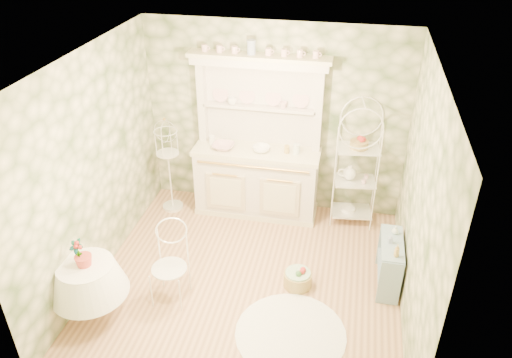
% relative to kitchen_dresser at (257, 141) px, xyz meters
% --- Properties ---
extents(floor, '(3.60, 3.60, 0.00)m').
position_rel_kitchen_dresser_xyz_m(floor, '(0.20, -1.52, -1.15)').
color(floor, tan).
rests_on(floor, ground).
extents(ceiling, '(3.60, 3.60, 0.00)m').
position_rel_kitchen_dresser_xyz_m(ceiling, '(0.20, -1.52, 1.56)').
color(ceiling, white).
rests_on(ceiling, floor).
extents(wall_left, '(3.60, 3.60, 0.00)m').
position_rel_kitchen_dresser_xyz_m(wall_left, '(-1.60, -1.52, 0.21)').
color(wall_left, beige).
rests_on(wall_left, floor).
extents(wall_right, '(3.60, 3.60, 0.00)m').
position_rel_kitchen_dresser_xyz_m(wall_right, '(2.00, -1.52, 0.21)').
color(wall_right, beige).
rests_on(wall_right, floor).
extents(wall_back, '(3.60, 3.60, 0.00)m').
position_rel_kitchen_dresser_xyz_m(wall_back, '(0.20, 0.28, 0.21)').
color(wall_back, beige).
rests_on(wall_back, floor).
extents(wall_front, '(3.60, 3.60, 0.00)m').
position_rel_kitchen_dresser_xyz_m(wall_front, '(0.20, -3.32, 0.21)').
color(wall_front, beige).
rests_on(wall_front, floor).
extents(kitchen_dresser, '(1.87, 0.61, 2.29)m').
position_rel_kitchen_dresser_xyz_m(kitchen_dresser, '(0.00, 0.00, 0.00)').
color(kitchen_dresser, silver).
rests_on(kitchen_dresser, floor).
extents(bakers_rack, '(0.62, 0.47, 1.83)m').
position_rel_kitchen_dresser_xyz_m(bakers_rack, '(1.37, 0.03, -0.23)').
color(bakers_rack, white).
rests_on(bakers_rack, floor).
extents(side_shelf, '(0.32, 0.70, 0.58)m').
position_rel_kitchen_dresser_xyz_m(side_shelf, '(1.84, -1.22, -0.85)').
color(side_shelf, '#85A1B5').
rests_on(side_shelf, floor).
extents(round_table, '(0.72, 0.72, 0.79)m').
position_rel_kitchen_dresser_xyz_m(round_table, '(-1.35, -2.40, -0.75)').
color(round_table, white).
rests_on(round_table, floor).
extents(cafe_chair, '(0.51, 0.51, 0.88)m').
position_rel_kitchen_dresser_xyz_m(cafe_chair, '(-0.59, -1.98, -0.71)').
color(cafe_chair, white).
rests_on(cafe_chair, floor).
extents(birdcage_stand, '(0.39, 0.39, 1.51)m').
position_rel_kitchen_dresser_xyz_m(birdcage_stand, '(-1.24, -0.18, -0.39)').
color(birdcage_stand, white).
rests_on(birdcage_stand, floor).
extents(floor_basket, '(0.37, 0.37, 0.19)m').
position_rel_kitchen_dresser_xyz_m(floor_basket, '(0.80, -1.47, -1.05)').
color(floor_basket, tan).
rests_on(floor_basket, floor).
extents(lace_rug, '(1.43, 1.43, 0.01)m').
position_rel_kitchen_dresser_xyz_m(lace_rug, '(0.83, -2.24, -1.14)').
color(lace_rug, white).
rests_on(lace_rug, floor).
extents(bowl_floral, '(0.31, 0.31, 0.07)m').
position_rel_kitchen_dresser_xyz_m(bowl_floral, '(-0.45, -0.07, -0.13)').
color(bowl_floral, white).
rests_on(bowl_floral, kitchen_dresser).
extents(bowl_white, '(0.30, 0.30, 0.08)m').
position_rel_kitchen_dresser_xyz_m(bowl_white, '(0.07, -0.04, -0.13)').
color(bowl_white, white).
rests_on(bowl_white, kitchen_dresser).
extents(cup_left, '(0.16, 0.16, 0.10)m').
position_rel_kitchen_dresser_xyz_m(cup_left, '(-0.37, 0.16, 0.47)').
color(cup_left, white).
rests_on(cup_left, kitchen_dresser).
extents(cup_right, '(0.10, 0.10, 0.09)m').
position_rel_kitchen_dresser_xyz_m(cup_right, '(0.33, 0.16, 0.47)').
color(cup_right, white).
rests_on(cup_right, kitchen_dresser).
extents(potted_geranium, '(0.20, 0.16, 0.32)m').
position_rel_kitchen_dresser_xyz_m(potted_geranium, '(-1.39, -2.41, -0.30)').
color(potted_geranium, '#3F7238').
rests_on(potted_geranium, round_table).
extents(bottle_amber, '(0.07, 0.07, 0.15)m').
position_rel_kitchen_dresser_xyz_m(bottle_amber, '(1.87, -1.46, -0.46)').
color(bottle_amber, '#AF924A').
rests_on(bottle_amber, side_shelf).
extents(bottle_blue, '(0.05, 0.05, 0.10)m').
position_rel_kitchen_dresser_xyz_m(bottle_blue, '(1.81, -1.23, -0.49)').
color(bottle_blue, '#8D9BBA').
rests_on(bottle_blue, side_shelf).
extents(bottle_glass, '(0.08, 0.08, 0.10)m').
position_rel_kitchen_dresser_xyz_m(bottle_glass, '(1.87, -1.04, -0.50)').
color(bottle_glass, silver).
rests_on(bottle_glass, side_shelf).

